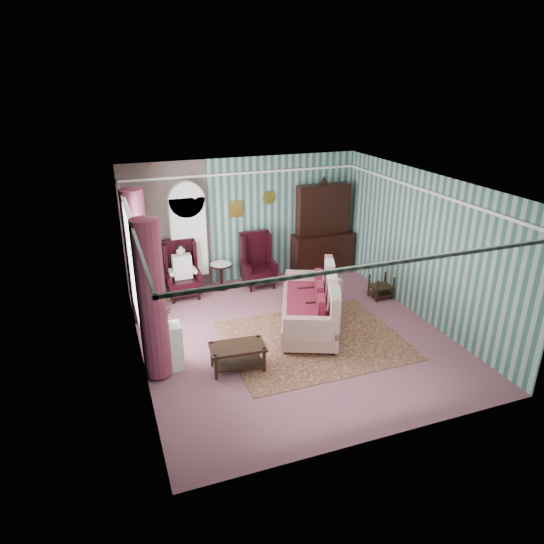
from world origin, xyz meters
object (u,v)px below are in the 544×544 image
object	(u,v)px
round_side_table	(221,276)
seated_woman	(182,272)
dresser_hutch	(323,227)
sofa	(309,303)
wingback_right	(258,261)
coffee_table	(238,357)
floral_armchair	(318,299)
bookcase	(189,242)
plant_stand	(165,348)
wingback_left	(182,270)
nest_table	(381,286)

from	to	relation	value
round_side_table	seated_woman	bearing A→B (deg)	-170.54
dresser_hutch	sofa	world-z (taller)	dresser_hutch
dresser_hutch	sofa	bearing A→B (deg)	-120.56
wingback_right	sofa	world-z (taller)	wingback_right
dresser_hutch	coffee_table	distance (m)	4.78
seated_woman	floral_armchair	distance (m)	3.07
dresser_hutch	coffee_table	bearing A→B (deg)	-132.76
bookcase	dresser_hutch	bearing A→B (deg)	-2.11
bookcase	wingback_right	size ratio (longest dim) A/B	1.79
coffee_table	plant_stand	bearing A→B (deg)	159.38
wingback_left	plant_stand	world-z (taller)	wingback_left
dresser_hutch	plant_stand	bearing A→B (deg)	-144.92
wingback_right	seated_woman	size ratio (longest dim) A/B	1.06
nest_table	sofa	world-z (taller)	sofa
wingback_right	round_side_table	world-z (taller)	wingback_right
bookcase	round_side_table	bearing A→B (deg)	-20.27
dresser_hutch	plant_stand	size ratio (longest dim) A/B	2.95
seated_woman	coffee_table	bearing A→B (deg)	-84.28
wingback_left	floral_armchair	distance (m)	3.08
wingback_left	floral_armchair	size ratio (longest dim) A/B	1.35
nest_table	coffee_table	xyz separation A→B (m)	(-3.75, -1.62, -0.05)
bookcase	floral_armchair	bearing A→B (deg)	-49.80
nest_table	floral_armchair	bearing A→B (deg)	-164.64
nest_table	plant_stand	bearing A→B (deg)	-166.16
bookcase	wingback_left	world-z (taller)	bookcase
floral_armchair	wingback_right	bearing A→B (deg)	25.15
wingback_left	coffee_table	world-z (taller)	wingback_left
floral_armchair	nest_table	bearing A→B (deg)	-64.61
floral_armchair	plant_stand	bearing A→B (deg)	113.00
wingback_left	round_side_table	size ratio (longest dim) A/B	2.08
bookcase	seated_woman	bearing A→B (deg)	-122.66
seated_woman	round_side_table	world-z (taller)	seated_woman
wingback_right	sofa	size ratio (longest dim) A/B	0.55
wingback_left	round_side_table	bearing A→B (deg)	9.46
round_side_table	nest_table	size ratio (longest dim) A/B	1.11
nest_table	sofa	bearing A→B (deg)	-161.21
bookcase	sofa	world-z (taller)	bookcase
seated_woman	plant_stand	world-z (taller)	seated_woman
wingback_right	plant_stand	world-z (taller)	wingback_right
seated_woman	sofa	distance (m)	3.02
coffee_table	wingback_left	bearing A→B (deg)	95.72
nest_table	floral_armchair	xyz separation A→B (m)	(-1.77, -0.49, 0.19)
round_side_table	floral_armchair	size ratio (longest dim) A/B	0.65
wingback_left	nest_table	bearing A→B (deg)	-20.85
bookcase	round_side_table	distance (m)	1.07
nest_table	dresser_hutch	bearing A→B (deg)	107.39
round_side_table	plant_stand	xyz separation A→B (m)	(-1.70, -2.90, 0.10)
round_side_table	coffee_table	world-z (taller)	round_side_table
dresser_hutch	seated_woman	size ratio (longest dim) A/B	2.00
dresser_hutch	wingback_right	size ratio (longest dim) A/B	1.89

